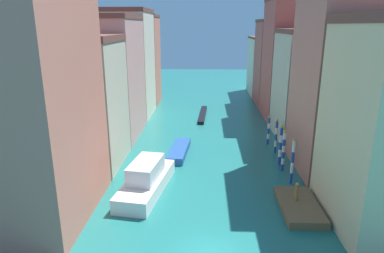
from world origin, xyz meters
name	(u,v)px	position (x,y,z in m)	size (l,w,h in m)	color
ground_plane	(207,139)	(0.00, 24.50, 0.00)	(154.00, 154.00, 0.00)	#1E6B66
building_left_0	(30,80)	(-13.30, 4.91, 11.03)	(7.70, 11.77, 22.03)	#C6705B
building_left_1	(84,102)	(-13.30, 15.64, 7.01)	(7.70, 9.02, 14.00)	#BCB299
building_left_2	(110,77)	(-13.30, 26.05, 8.13)	(7.70, 11.72, 16.25)	tan
building_left_3	(128,64)	(-13.30, 37.42, 8.76)	(7.70, 10.63, 17.49)	beige
building_left_4	(139,60)	(-13.30, 46.94, 8.45)	(7.70, 7.89, 16.88)	#C6705B
building_right_1	(341,72)	(13.30, 15.42, 10.38)	(7.70, 10.54, 20.73)	#C6705B
building_right_2	(307,85)	(13.30, 26.26, 7.26)	(7.70, 10.40, 14.50)	#BCB299
building_right_3	(290,60)	(13.30, 36.89, 9.54)	(7.70, 10.25, 19.07)	#B25147
building_right_4	(277,63)	(13.30, 47.03, 8.01)	(7.70, 9.47, 15.99)	#B25147
building_right_5	(267,66)	(13.30, 57.34, 6.29)	(7.70, 11.24, 12.57)	beige
waterfront_dock	(299,206)	(7.68, 6.22, 0.33)	(3.09, 6.16, 0.66)	brown
person_on_dock	(297,192)	(7.49, 6.73, 1.40)	(0.36, 0.36, 1.59)	olive
mooring_pole_0	(293,161)	(8.17, 11.29, 2.38)	(0.32, 0.32, 4.66)	#1E479E
mooring_pole_1	(283,150)	(7.99, 14.44, 2.31)	(0.36, 0.36, 4.51)	#1E479E
mooring_pole_2	(281,144)	(8.07, 16.26, 2.33)	(0.39, 0.39, 4.55)	#1E479E
mooring_pole_3	(276,136)	(8.24, 19.66, 2.16)	(0.31, 0.31, 4.24)	#1E479E
mooring_pole_4	(269,130)	(7.91, 22.86, 1.96)	(0.33, 0.33, 3.83)	#1E479E
vaporetto_white	(146,180)	(-5.73, 9.11, 1.15)	(4.48, 9.79, 2.99)	white
gondola_black	(203,115)	(-0.74, 36.89, 0.25)	(1.50, 10.97, 0.51)	black
motorboat_0	(179,151)	(-3.41, 18.83, 0.41)	(2.46, 7.53, 0.83)	#234C93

